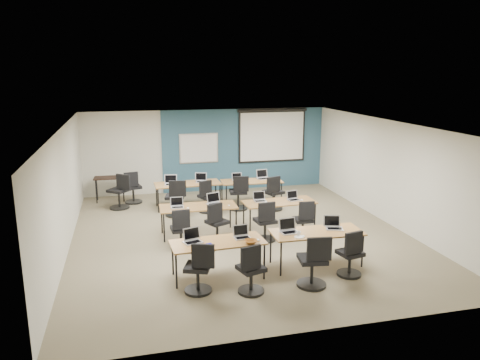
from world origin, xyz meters
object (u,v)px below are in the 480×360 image
object	(u,v)px
laptop_9	(201,180)
laptop_6	(260,199)
training_table_mid_left	(198,208)
task_chair_4	(181,233)
task_chair_2	(314,265)
task_chair_7	(304,223)
laptop_1	(242,235)
training_table_back_left	(188,185)
task_chair_3	(351,257)
laptop_5	(214,201)
task_chair_8	(176,201)
laptop_8	(171,182)
training_table_front_right	(317,233)
task_chair_10	(239,195)
training_table_back_right	(252,182)
task_chair_6	(265,225)
laptop_11	(263,177)
projector_screen	(272,133)
laptop_4	(177,205)
laptop_0	(192,239)
task_chair_0	(199,272)
utility_table	(109,180)
training_table_mid_right	(279,203)
training_table_front_left	(218,244)
laptop_2	(289,229)
whiteboard	(199,148)
task_chair_11	(273,196)
task_chair_5	(217,226)
task_chair_9	(207,199)
laptop_3	(333,225)
spare_chair_b	(120,194)
spare_chair_a	(133,190)
laptop_7	(293,198)
task_chair_1	(251,273)

from	to	relation	value
laptop_9	laptop_6	bearing A→B (deg)	-48.53
training_table_mid_left	task_chair_4	distance (m)	1.06
task_chair_2	task_chair_7	size ratio (longest dim) A/B	1.09
laptop_1	training_table_back_left	bearing A→B (deg)	91.27
task_chair_3	laptop_5	bearing A→B (deg)	111.15
task_chair_2	task_chair_8	bearing A→B (deg)	119.65
laptop_8	training_table_front_right	bearing A→B (deg)	-51.95
task_chair_4	task_chair_10	world-z (taller)	task_chair_10
training_table_back_right	task_chair_2	distance (m)	5.61
task_chair_6	laptop_11	xyz separation A→B (m)	(0.91, 3.26, 0.39)
training_table_back_right	task_chair_8	xyz separation A→B (m)	(-2.33, -0.61, -0.25)
projector_screen	laptop_4	xyz separation A→B (m)	(-3.70, -4.12, -1.10)
laptop_0	task_chair_0	xyz separation A→B (m)	(0.01, -0.69, -0.39)
training_table_front_right	task_chair_4	world-z (taller)	task_chair_4
training_table_mid_left	utility_table	distance (m)	4.27
training_table_mid_right	task_chair_0	world-z (taller)	task_chair_0
training_table_front_left	laptop_2	bearing A→B (deg)	3.94
training_table_back_right	laptop_9	xyz separation A→B (m)	(-1.47, 0.23, 0.11)
whiteboard	task_chair_11	xyz separation A→B (m)	(1.73, -2.63, -1.03)
laptop_1	task_chair_10	bearing A→B (deg)	73.18
task_chair_5	training_table_back_right	bearing A→B (deg)	35.34
training_table_back_right	task_chair_9	xyz separation A→B (m)	(-1.45, -0.50, -0.29)
projector_screen	training_table_front_right	size ratio (longest dim) A/B	1.28
laptop_3	task_chair_11	world-z (taller)	task_chair_11
laptop_0	spare_chair_b	xyz separation A→B (m)	(-1.38, 5.11, -0.36)
task_chair_2	laptop_11	distance (m)	5.83
laptop_1	laptop_2	world-z (taller)	laptop_2
laptop_8	spare_chair_b	bearing A→B (deg)	176.21
training_table_mid_right	task_chair_9	size ratio (longest dim) A/B	1.89
laptop_8	laptop_11	size ratio (longest dim) A/B	1.01
training_table_front_left	task_chair_5	world-z (taller)	task_chair_5
training_table_back_left	spare_chair_b	xyz separation A→B (m)	(-1.94, 0.33, -0.25)
training_table_front_right	training_table_back_left	world-z (taller)	same
task_chair_2	laptop_6	bearing A→B (deg)	98.57
training_table_mid_left	laptop_9	bearing A→B (deg)	80.49
task_chair_7	task_chair_11	size ratio (longest dim) A/B	0.93
task_chair_4	task_chair_9	distance (m)	2.83
task_chair_2	task_chair_10	bearing A→B (deg)	99.66
training_table_back_right	spare_chair_a	bearing A→B (deg)	167.89
training_table_mid_left	laptop_11	size ratio (longest dim) A/B	5.16
training_table_mid_left	laptop_4	bearing A→B (deg)	179.31
whiteboard	laptop_9	xyz separation A→B (m)	(-0.20, -1.68, -0.66)
task_chair_5	task_chair_7	xyz separation A→B (m)	(2.08, -0.25, -0.01)
laptop_3	laptop_6	world-z (taller)	laptop_3
task_chair_0	task_chair_7	distance (m)	3.64
laptop_4	laptop_5	size ratio (longest dim) A/B	0.88
training_table_back_left	spare_chair_a	distance (m)	1.79
laptop_7	task_chair_4	bearing A→B (deg)	-173.49
task_chair_1	laptop_2	size ratio (longest dim) A/B	2.69
training_table_back_left	laptop_5	world-z (taller)	laptop_5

